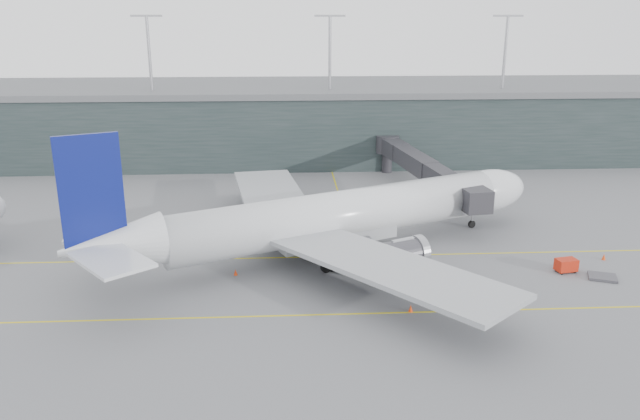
{
  "coord_description": "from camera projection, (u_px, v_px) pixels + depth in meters",
  "views": [
    {
      "loc": [
        -3.91,
        -77.5,
        29.21
      ],
      "look_at": [
        0.18,
        -4.0,
        6.23
      ],
      "focal_mm": 35.0,
      "sensor_mm": 36.0,
      "label": 1
    }
  ],
  "objects": [
    {
      "name": "cone_nose",
      "position": [
        604.0,
        257.0,
        77.92
      ],
      "size": [
        0.48,
        0.48,
        0.76
      ],
      "primitive_type": "cone",
      "color": "red",
      "rests_on": "ground"
    },
    {
      "name": "main_aircraft",
      "position": [
        338.0,
        216.0,
        78.56
      ],
      "size": [
        61.01,
        56.18,
        17.98
      ],
      "rotation": [
        0.0,
        0.0,
        0.43
      ],
      "color": "silver",
      "rests_on": "ground"
    },
    {
      "name": "terminal",
      "position": [
        303.0,
        119.0,
        135.78
      ],
      "size": [
        240.0,
        36.0,
        29.0
      ],
      "color": "#1F2A29",
      "rests_on": "ground"
    },
    {
      "name": "cone_wing_stbd",
      "position": [
        411.0,
        308.0,
        64.19
      ],
      "size": [
        0.48,
        0.48,
        0.76
      ],
      "primitive_type": "cone",
      "color": "#ED3D0D",
      "rests_on": "ground"
    },
    {
      "name": "cone_tail",
      "position": [
        236.0,
        272.0,
        73.32
      ],
      "size": [
        0.45,
        0.45,
        0.71
      ],
      "primitive_type": "cone",
      "color": "red",
      "rests_on": "ground"
    },
    {
      "name": "uld_c",
      "position": [
        316.0,
        215.0,
        92.06
      ],
      "size": [
        2.35,
        1.96,
        1.99
      ],
      "rotation": [
        0.0,
        0.0,
        -0.1
      ],
      "color": "#3E3D43",
      "rests_on": "ground"
    },
    {
      "name": "taxiline_a",
      "position": [
        319.0,
        257.0,
        78.96
      ],
      "size": [
        160.0,
        0.25,
        0.02
      ],
      "primitive_type": "cube",
      "color": "gold",
      "rests_on": "ground"
    },
    {
      "name": "gse_cart",
      "position": [
        566.0,
        265.0,
        74.04
      ],
      "size": [
        2.64,
        1.95,
        1.64
      ],
      "rotation": [
        0.0,
        0.0,
        0.19
      ],
      "color": "#AF1F0C",
      "rests_on": "ground"
    },
    {
      "name": "jet_bridge",
      "position": [
        418.0,
        161.0,
        107.18
      ],
      "size": [
        10.57,
        46.94,
        7.17
      ],
      "rotation": [
        0.0,
        0.0,
        0.15
      ],
      "color": "#28272C",
      "rests_on": "ground"
    },
    {
      "name": "cone_wing_port",
      "position": [
        363.0,
        215.0,
        94.13
      ],
      "size": [
        0.46,
        0.46,
        0.73
      ],
      "primitive_type": "cone",
      "color": "#E8440C",
      "rests_on": "ground"
    },
    {
      "name": "taxiline_lead_main",
      "position": [
        341.0,
        202.0,
        102.1
      ],
      "size": [
        0.25,
        60.0,
        0.02
      ],
      "primitive_type": "cube",
      "color": "gold",
      "rests_on": "ground"
    },
    {
      "name": "taxiline_b",
      "position": [
        327.0,
        314.0,
        63.71
      ],
      "size": [
        160.0,
        0.25,
        0.02
      ],
      "primitive_type": "cube",
      "color": "gold",
      "rests_on": "ground"
    },
    {
      "name": "ground",
      "position": [
        317.0,
        246.0,
        82.77
      ],
      "size": [
        320.0,
        320.0,
        0.0
      ],
      "primitive_type": "plane",
      "color": "#58575C",
      "rests_on": "ground"
    },
    {
      "name": "uld_a",
      "position": [
        286.0,
        214.0,
        92.58
      ],
      "size": [
        2.62,
        2.42,
        1.92
      ],
      "rotation": [
        0.0,
        0.0,
        0.43
      ],
      "color": "#3E3D43",
      "rests_on": "ground"
    },
    {
      "name": "uld_b",
      "position": [
        287.0,
        212.0,
        93.97
      ],
      "size": [
        2.37,
        2.17,
        1.74
      ],
      "rotation": [
        0.0,
        0.0,
        0.42
      ],
      "color": "#3E3D43",
      "rests_on": "ground"
    },
    {
      "name": "baggage_dolly",
      "position": [
        602.0,
        277.0,
        72.44
      ],
      "size": [
        3.76,
        3.4,
        0.31
      ],
      "primitive_type": "cube",
      "rotation": [
        0.0,
        0.0,
        -0.36
      ],
      "color": "#3C3B40",
      "rests_on": "ground"
    }
  ]
}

